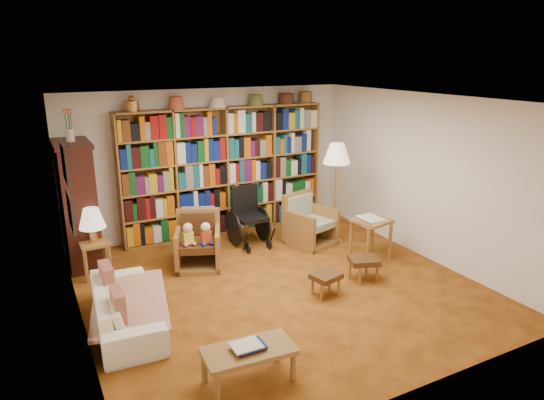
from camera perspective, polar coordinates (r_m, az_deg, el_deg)
floor at (r=6.74m, az=0.75°, el=-9.99°), size 5.00×5.00×0.00m
ceiling at (r=6.05m, az=0.84°, el=11.70°), size 5.00×5.00×0.00m
wall_back at (r=8.50m, az=-7.22°, el=4.47°), size 5.00×0.00×5.00m
wall_front at (r=4.38m, az=16.60°, el=-7.94°), size 5.00×0.00×5.00m
wall_left at (r=5.61m, az=-22.38°, el=-3.07°), size 0.00×5.00×5.00m
wall_right at (r=7.75m, az=17.33°, el=2.65°), size 0.00×5.00×5.00m
bookshelf at (r=8.43m, az=-5.52°, el=3.87°), size 3.60×0.30×2.42m
curio_cabinet at (r=7.62m, az=-21.86°, el=-0.34°), size 0.50×0.95×2.40m
framed_pictures at (r=5.79m, az=-22.88°, el=1.37°), size 0.03×0.52×0.97m
sofa at (r=5.96m, az=-16.83°, el=-11.88°), size 1.74×0.78×0.49m
sofa_throw at (r=5.94m, az=-16.39°, el=-11.36°), size 1.09×1.65×0.04m
cushion_left at (r=6.16m, az=-18.83°, el=-8.97°), size 0.13×0.38×0.38m
cushion_right at (r=5.54m, az=-17.63°, el=-11.86°), size 0.12×0.37×0.37m
side_table_lamp at (r=7.28m, az=-20.07°, el=-5.64°), size 0.41×0.41×0.52m
table_lamp at (r=7.13m, az=-20.44°, el=-2.15°), size 0.36×0.36×0.49m
armchair_leather at (r=7.32m, az=-8.90°, el=-5.04°), size 0.90×0.89×0.83m
armchair_sage at (r=8.12m, az=4.24°, el=-2.85°), size 0.87×0.87×0.84m
wheelchair at (r=8.03m, az=-2.80°, el=-2.13°), size 0.56×0.78×0.97m
floor_lamp at (r=7.88m, az=7.62°, el=4.98°), size 0.45×0.45×1.68m
side_table_papers at (r=7.51m, az=11.58°, el=-3.07°), size 0.59×0.59×0.68m
footstool_a at (r=6.42m, az=6.36°, el=-9.06°), size 0.42×0.38×0.30m
footstool_b at (r=6.90m, az=10.76°, el=-7.18°), size 0.48×0.44×0.33m
coffee_table at (r=4.83m, az=-2.74°, el=-17.54°), size 0.90×0.50×0.41m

